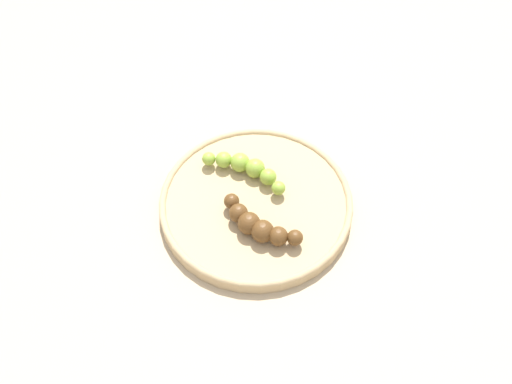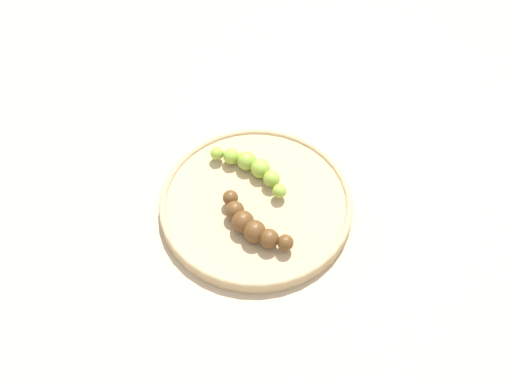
{
  "view_description": "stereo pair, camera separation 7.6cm",
  "coord_description": "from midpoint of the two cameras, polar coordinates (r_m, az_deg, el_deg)",
  "views": [
    {
      "loc": [
        0.33,
        0.31,
        0.65
      ],
      "look_at": [
        0.0,
        0.0,
        0.04
      ],
      "focal_mm": 37.28,
      "sensor_mm": 36.0,
      "label": 1
    },
    {
      "loc": [
        0.28,
        0.36,
        0.65
      ],
      "look_at": [
        0.0,
        0.0,
        0.04
      ],
      "focal_mm": 37.28,
      "sensor_mm": 36.0,
      "label": 2
    }
  ],
  "objects": [
    {
      "name": "ground_plane",
      "position": [
        0.79,
        2.75,
        -1.84
      ],
      "size": [
        2.4,
        2.4,
        0.0
      ],
      "primitive_type": "plane",
      "color": "tan"
    },
    {
      "name": "fruit_bowl",
      "position": [
        0.78,
        2.78,
        -1.32
      ],
      "size": [
        0.28,
        0.28,
        0.02
      ],
      "color": "tan",
      "rests_on": "ground_plane"
    },
    {
      "name": "banana_overripe",
      "position": [
        0.73,
        2.44,
        -3.72
      ],
      "size": [
        0.05,
        0.13,
        0.03
      ],
      "rotation": [
        0.0,
        0.0,
        0.14
      ],
      "color": "#593819",
      "rests_on": "fruit_bowl"
    },
    {
      "name": "banana_green",
      "position": [
        0.79,
        2.25,
        2.55
      ],
      "size": [
        0.06,
        0.13,
        0.03
      ],
      "rotation": [
        0.0,
        0.0,
        3.43
      ],
      "color": "#8CAD38",
      "rests_on": "fruit_bowl"
    }
  ]
}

